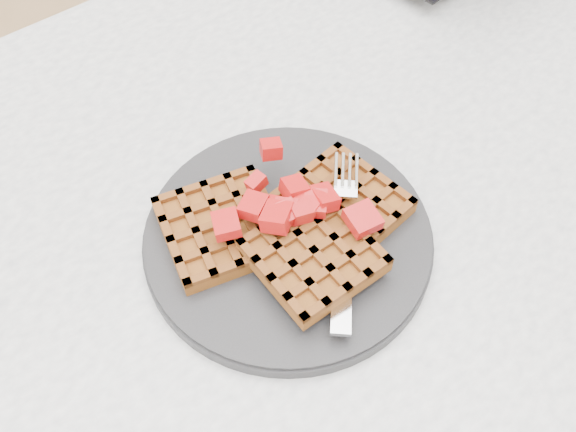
% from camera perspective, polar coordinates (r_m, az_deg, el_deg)
% --- Properties ---
extents(table, '(1.20, 0.80, 0.75)m').
position_cam_1_polar(table, '(0.70, 2.52, -3.85)').
color(table, silver).
rests_on(table, ground).
extents(plate, '(0.25, 0.25, 0.02)m').
position_cam_1_polar(plate, '(0.56, -0.00, -1.90)').
color(plate, black).
rests_on(plate, table).
extents(waffles, '(0.21, 0.18, 0.03)m').
position_cam_1_polar(waffles, '(0.55, 0.26, -1.03)').
color(waffles, brown).
rests_on(waffles, plate).
extents(strawberry_pile, '(0.15, 0.15, 0.02)m').
position_cam_1_polar(strawberry_pile, '(0.53, 0.00, 0.89)').
color(strawberry_pile, '#980003').
rests_on(strawberry_pile, waffles).
extents(fork, '(0.14, 0.15, 0.02)m').
position_cam_1_polar(fork, '(0.55, 4.93, -1.52)').
color(fork, silver).
rests_on(fork, plate).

